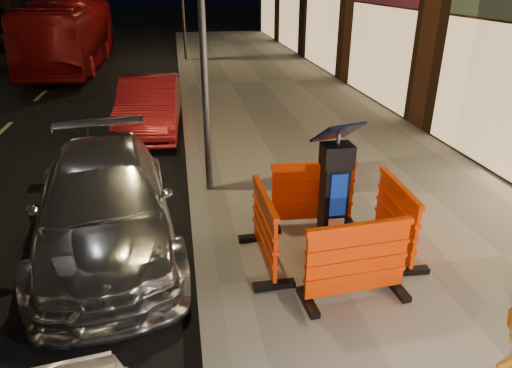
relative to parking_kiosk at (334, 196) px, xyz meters
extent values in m
plane|color=black|center=(-1.77, -0.43, -1.10)|extent=(120.00, 120.00, 0.00)
cube|color=gray|center=(1.23, -0.43, -1.02)|extent=(6.00, 60.00, 0.15)
cube|color=slate|center=(-1.77, -0.43, -1.02)|extent=(0.30, 60.00, 0.15)
cube|color=black|center=(0.00, 0.00, 0.00)|extent=(0.60, 0.60, 1.89)
cube|color=#FF3902|center=(0.00, -0.95, -0.42)|extent=(1.39, 0.66, 1.06)
cube|color=#FF3902|center=(0.00, 0.95, -0.42)|extent=(1.39, 0.64, 1.06)
cube|color=#FF3902|center=(-0.95, 0.00, -0.42)|extent=(0.59, 1.37, 1.06)
cube|color=#FF3902|center=(0.95, 0.00, -0.42)|extent=(0.62, 1.38, 1.06)
imported|color=#B9B9BE|center=(-3.20, 1.14, -1.10)|extent=(2.59, 5.05, 1.40)
imported|color=#A41920|center=(-2.76, 6.88, -1.10)|extent=(1.65, 4.30, 1.40)
imported|color=maroon|center=(-6.57, 17.23, -1.10)|extent=(2.46, 10.43, 2.91)
cylinder|color=#3F3F44|center=(-1.52, 2.57, 2.05)|extent=(0.12, 0.12, 6.00)
camera|label=1|loc=(-1.97, -5.29, 2.71)|focal=32.00mm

